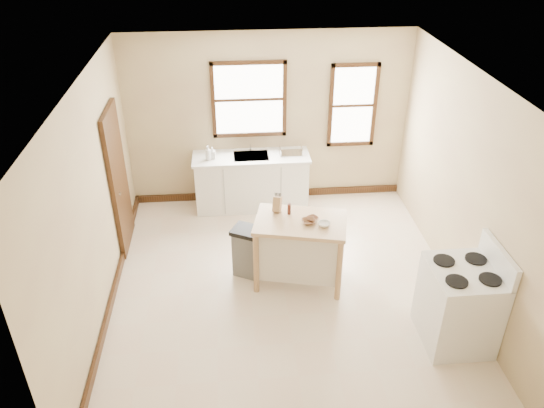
{
  "coord_description": "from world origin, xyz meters",
  "views": [
    {
      "loc": [
        -0.64,
        -5.42,
        4.56
      ],
      "look_at": [
        -0.13,
        0.4,
        1.08
      ],
      "focal_mm": 35.0,
      "sensor_mm": 36.0,
      "label": 1
    }
  ],
  "objects_px": {
    "knife_block": "(277,204)",
    "bowl_c": "(324,224)",
    "bowl_b": "(313,218)",
    "gas_stove": "(460,296)",
    "soap_bottle_a": "(208,153)",
    "soap_bottle_b": "(212,153)",
    "trash_bin": "(247,251)",
    "pepper_grinder": "(289,209)",
    "dish_rack": "(291,151)",
    "bowl_a": "(309,222)",
    "kitchen_island": "(300,251)"
  },
  "relations": [
    {
      "from": "kitchen_island",
      "to": "knife_block",
      "type": "relative_size",
      "value": 5.77
    },
    {
      "from": "soap_bottle_a",
      "to": "pepper_grinder",
      "type": "relative_size",
      "value": 1.59
    },
    {
      "from": "soap_bottle_a",
      "to": "bowl_b",
      "type": "height_order",
      "value": "soap_bottle_a"
    },
    {
      "from": "bowl_a",
      "to": "bowl_b",
      "type": "bearing_deg",
      "value": 51.13
    },
    {
      "from": "trash_bin",
      "to": "pepper_grinder",
      "type": "bearing_deg",
      "value": 23.93
    },
    {
      "from": "pepper_grinder",
      "to": "bowl_a",
      "type": "distance_m",
      "value": 0.33
    },
    {
      "from": "pepper_grinder",
      "to": "trash_bin",
      "type": "height_order",
      "value": "pepper_grinder"
    },
    {
      "from": "pepper_grinder",
      "to": "dish_rack",
      "type": "bearing_deg",
      "value": 82.44
    },
    {
      "from": "bowl_b",
      "to": "bowl_a",
      "type": "bearing_deg",
      "value": -128.87
    },
    {
      "from": "dish_rack",
      "to": "trash_bin",
      "type": "relative_size",
      "value": 0.51
    },
    {
      "from": "dish_rack",
      "to": "trash_bin",
      "type": "height_order",
      "value": "dish_rack"
    },
    {
      "from": "soap_bottle_a",
      "to": "gas_stove",
      "type": "xyz_separation_m",
      "value": [
        2.85,
        -3.15,
        -0.41
      ]
    },
    {
      "from": "knife_block",
      "to": "bowl_a",
      "type": "relative_size",
      "value": 1.13
    },
    {
      "from": "kitchen_island",
      "to": "gas_stove",
      "type": "relative_size",
      "value": 0.92
    },
    {
      "from": "soap_bottle_a",
      "to": "gas_stove",
      "type": "height_order",
      "value": "gas_stove"
    },
    {
      "from": "bowl_b",
      "to": "gas_stove",
      "type": "bearing_deg",
      "value": -39.67
    },
    {
      "from": "pepper_grinder",
      "to": "bowl_a",
      "type": "xyz_separation_m",
      "value": [
        0.22,
        -0.24,
        -0.05
      ]
    },
    {
      "from": "bowl_b",
      "to": "soap_bottle_b",
      "type": "bearing_deg",
      "value": 123.11
    },
    {
      "from": "soap_bottle_b",
      "to": "soap_bottle_a",
      "type": "bearing_deg",
      "value": -137.57
    },
    {
      "from": "dish_rack",
      "to": "knife_block",
      "type": "relative_size",
      "value": 1.83
    },
    {
      "from": "soap_bottle_b",
      "to": "bowl_b",
      "type": "distance_m",
      "value": 2.34
    },
    {
      "from": "bowl_c",
      "to": "gas_stove",
      "type": "height_order",
      "value": "gas_stove"
    },
    {
      "from": "knife_block",
      "to": "gas_stove",
      "type": "height_order",
      "value": "gas_stove"
    },
    {
      "from": "bowl_a",
      "to": "soap_bottle_a",
      "type": "bearing_deg",
      "value": 122.94
    },
    {
      "from": "dish_rack",
      "to": "bowl_c",
      "type": "bearing_deg",
      "value": -77.16
    },
    {
      "from": "knife_block",
      "to": "trash_bin",
      "type": "bearing_deg",
      "value": -149.98
    },
    {
      "from": "bowl_b",
      "to": "bowl_c",
      "type": "height_order",
      "value": "bowl_c"
    },
    {
      "from": "pepper_grinder",
      "to": "bowl_a",
      "type": "relative_size",
      "value": 0.85
    },
    {
      "from": "bowl_a",
      "to": "trash_bin",
      "type": "height_order",
      "value": "bowl_a"
    },
    {
      "from": "soap_bottle_b",
      "to": "bowl_a",
      "type": "xyz_separation_m",
      "value": [
        1.22,
        -2.04,
        -0.05
      ]
    },
    {
      "from": "bowl_a",
      "to": "pepper_grinder",
      "type": "bearing_deg",
      "value": 133.03
    },
    {
      "from": "knife_block",
      "to": "bowl_a",
      "type": "height_order",
      "value": "knife_block"
    },
    {
      "from": "soap_bottle_a",
      "to": "bowl_a",
      "type": "xyz_separation_m",
      "value": [
        1.29,
        -1.99,
        -0.07
      ]
    },
    {
      "from": "knife_block",
      "to": "soap_bottle_b",
      "type": "bearing_deg",
      "value": 139.09
    },
    {
      "from": "dish_rack",
      "to": "bowl_c",
      "type": "distance_m",
      "value": 2.19
    },
    {
      "from": "kitchen_island",
      "to": "trash_bin",
      "type": "relative_size",
      "value": 1.6
    },
    {
      "from": "dish_rack",
      "to": "gas_stove",
      "type": "distance_m",
      "value": 3.62
    },
    {
      "from": "bowl_b",
      "to": "bowl_c",
      "type": "bearing_deg",
      "value": -52.32
    },
    {
      "from": "pepper_grinder",
      "to": "kitchen_island",
      "type": "bearing_deg",
      "value": -53.69
    },
    {
      "from": "bowl_c",
      "to": "trash_bin",
      "type": "relative_size",
      "value": 0.21
    },
    {
      "from": "soap_bottle_a",
      "to": "bowl_c",
      "type": "distance_m",
      "value": 2.54
    },
    {
      "from": "knife_block",
      "to": "bowl_c",
      "type": "bearing_deg",
      "value": -13.86
    },
    {
      "from": "bowl_a",
      "to": "dish_rack",
      "type": "bearing_deg",
      "value": 89.32
    },
    {
      "from": "soap_bottle_a",
      "to": "soap_bottle_b",
      "type": "xyz_separation_m",
      "value": [
        0.07,
        0.05,
        -0.03
      ]
    },
    {
      "from": "pepper_grinder",
      "to": "bowl_b",
      "type": "bearing_deg",
      "value": -30.0
    },
    {
      "from": "dish_rack",
      "to": "kitchen_island",
      "type": "bearing_deg",
      "value": -84.58
    },
    {
      "from": "soap_bottle_a",
      "to": "soap_bottle_b",
      "type": "relative_size",
      "value": 1.27
    },
    {
      "from": "soap_bottle_a",
      "to": "bowl_c",
      "type": "height_order",
      "value": "soap_bottle_a"
    },
    {
      "from": "trash_bin",
      "to": "knife_block",
      "type": "bearing_deg",
      "value": 34.72
    },
    {
      "from": "gas_stove",
      "to": "bowl_c",
      "type": "bearing_deg",
      "value": 141.75
    }
  ]
}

